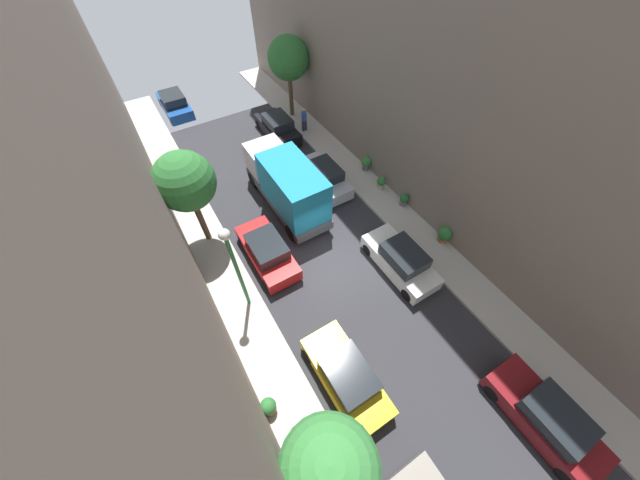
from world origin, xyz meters
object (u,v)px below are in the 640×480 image
object	(u,v)px
parked_car_left_1	(347,377)
pedestrian	(304,119)
parked_car_left_3	(175,104)
potted_plant_0	(366,163)
parked_car_right_1	(546,418)
parked_car_left_2	(267,251)
parked_car_right_4	(278,127)
street_tree_2	(329,470)
delivery_truck	(287,184)
street_tree_0	(185,182)
street_tree_1	(288,59)
potted_plant_4	(268,407)
parked_car_right_3	(324,177)
potted_plant_2	(445,234)
lamp_post	(234,260)
parked_car_right_2	(401,260)
potted_plant_1	(294,446)
potted_plant_5	(381,182)
potted_plant_3	(404,199)

from	to	relation	value
parked_car_left_1	pedestrian	bearing A→B (deg)	65.66
parked_car_left_3	potted_plant_0	size ratio (longest dim) A/B	4.51
parked_car_left_1	parked_car_right_1	world-z (taller)	same
parked_car_left_2	parked_car_right_4	size ratio (longest dim) A/B	1.00
parked_car_right_1	street_tree_2	bearing A→B (deg)	160.52
delivery_truck	street_tree_0	size ratio (longest dim) A/B	1.22
street_tree_1	potted_plant_4	world-z (taller)	street_tree_1
parked_car_right_1	street_tree_0	world-z (taller)	street_tree_0
parked_car_right_3	street_tree_2	distance (m)	15.17
street_tree_1	potted_plant_2	size ratio (longest dim) A/B	5.73
parked_car_left_2	pedestrian	distance (m)	11.54
parked_car_right_1	potted_plant_0	bearing A→B (deg)	78.54
parked_car_right_1	potted_plant_4	world-z (taller)	parked_car_right_1
parked_car_left_1	lamp_post	size ratio (longest dim) A/B	0.80
street_tree_1	street_tree_2	size ratio (longest dim) A/B	1.07
parked_car_right_2	potted_plant_4	bearing A→B (deg)	-163.65
parked_car_left_1	pedestrian	size ratio (longest dim) A/B	2.44
potted_plant_1	potted_plant_2	bearing A→B (deg)	20.18
potted_plant_5	potted_plant_1	bearing A→B (deg)	-140.29
parked_car_left_1	parked_car_right_2	distance (m)	6.25
street_tree_0	potted_plant_0	distance (m)	11.22
parked_car_right_4	potted_plant_5	bearing A→B (deg)	-71.50
parked_car_right_4	potted_plant_2	distance (m)	13.74
street_tree_0	street_tree_1	xyz separation A→B (m)	(9.72, 8.42, 0.09)
parked_car_left_2	lamp_post	xyz separation A→B (m)	(-1.90, -1.81, 2.91)
delivery_truck	street_tree_1	world-z (taller)	street_tree_1
parked_car_left_2	delivery_truck	size ratio (longest dim) A/B	0.64
potted_plant_0	potted_plant_1	xyz separation A→B (m)	(-11.32, -11.11, -0.11)
parked_car_right_2	lamp_post	world-z (taller)	lamp_post
street_tree_2	potted_plant_1	bearing A→B (deg)	112.23
parked_car_left_1	street_tree_0	bearing A→B (deg)	102.38
street_tree_0	potted_plant_3	bearing A→B (deg)	-18.55
delivery_truck	lamp_post	xyz separation A→B (m)	(-4.60, -4.64, 1.84)
street_tree_1	parked_car_right_3	bearing A→B (deg)	-104.81
street_tree_0	potted_plant_4	bearing A→B (deg)	-95.33
potted_plant_1	lamp_post	bearing A→B (deg)	81.30
potted_plant_5	lamp_post	size ratio (longest dim) A/B	0.16
street_tree_1	potted_plant_4	xyz separation A→B (m)	(-10.59, -17.77, -3.66)
parked_car_left_2	parked_car_right_2	distance (m)	6.69
street_tree_1	potted_plant_1	world-z (taller)	street_tree_1
street_tree_0	potted_plant_3	xyz separation A→B (m)	(10.67, -3.58, -3.58)
parked_car_right_2	lamp_post	bearing A→B (deg)	163.65
lamp_post	parked_car_left_1	bearing A→B (deg)	-70.25
parked_car_left_2	parked_car_right_4	xyz separation A→B (m)	(5.40, 9.53, 0.00)
street_tree_2	lamp_post	world-z (taller)	lamp_post
street_tree_0	potted_plant_2	size ratio (longest dim) A/B	5.60
potted_plant_0	potted_plant_5	world-z (taller)	potted_plant_0
street_tree_0	parked_car_right_2	bearing A→B (deg)	-42.08
street_tree_0	potted_plant_2	bearing A→B (deg)	-32.33
pedestrian	street_tree_2	xyz separation A→B (m)	(-9.58, -18.29, 2.91)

